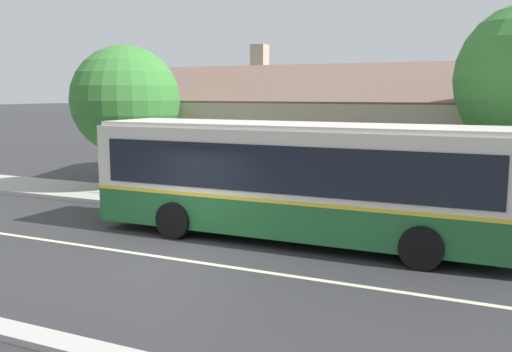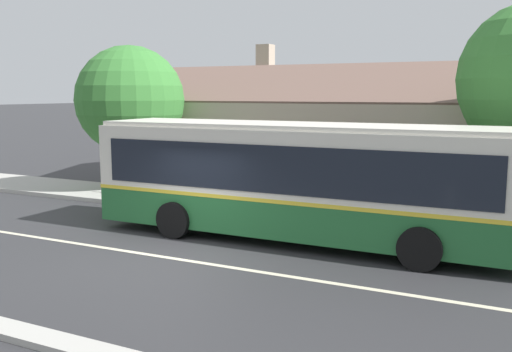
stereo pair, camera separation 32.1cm
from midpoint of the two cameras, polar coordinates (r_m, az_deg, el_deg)
name	(u,v)px [view 1 (the left image)]	position (r m, az deg, el deg)	size (l,w,h in m)	color
ground_plane	(167,258)	(13.94, -9.56, -8.08)	(300.00, 300.00, 0.00)	#2D2D30
sidewalk_far	(269,209)	(19.00, 0.83, -3.31)	(60.00, 3.00, 0.15)	#ADAAA3
curb_near	(3,329)	(10.61, -24.81, -13.76)	(60.00, 0.50, 0.12)	#ADAAA3
lane_divider_stripe	(167,258)	(13.94, -9.56, -8.07)	(60.00, 0.16, 0.01)	beige
community_building	(369,140)	(25.21, 10.89, 3.57)	(21.37, 9.83, 6.20)	tan
transit_bus	(297,178)	(15.06, 3.56, -0.22)	(11.24, 2.82, 3.11)	#236633
bench_by_building	(174,190)	(19.89, -8.61, -1.43)	(1.71, 0.51, 0.94)	brown
bench_down_street	(305,199)	(18.26, 4.41, -2.27)	(1.52, 0.51, 0.94)	brown
street_tree_secondary	(128,103)	(22.82, -13.11, 7.16)	(4.20, 4.20, 5.73)	#4C3828
bike_rack	(117,180)	(21.80, -14.12, -0.43)	(1.16, 0.06, 0.78)	slate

